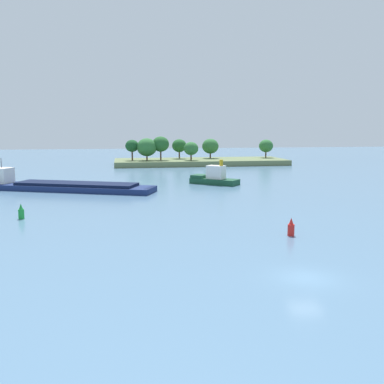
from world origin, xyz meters
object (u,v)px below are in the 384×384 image
Objects in this scene: cargo_barge at (64,186)px; channel_buoy_green at (21,212)px; tugboat at (214,178)px; channel_buoy_red at (291,228)px.

channel_buoy_green is at bearing -94.99° from cargo_barge.
tugboat reaches higher than channel_buoy_green.
channel_buoy_red is 32.41m from channel_buoy_green.
tugboat is at bearing 8.38° from cargo_barge.
tugboat is 41.57m from channel_buoy_green.
cargo_barge reaches higher than tugboat.
channel_buoy_red is (-0.76, -41.79, -0.43)m from tugboat.
cargo_barge is at bearing -171.62° from tugboat.
tugboat is at bearing 88.95° from channel_buoy_red.
tugboat is 41.80m from channel_buoy_red.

